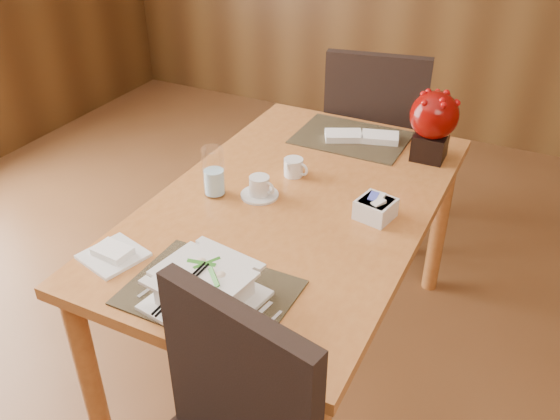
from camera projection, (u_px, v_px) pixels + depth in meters
The scene contains 12 objects.
dining_table at pixel (295, 223), 2.10m from camera, with size 0.90×1.50×0.75m.
placemat_near at pixel (210, 292), 1.63m from camera, with size 0.45×0.33×0.01m, color black.
placemat_far at pixel (351, 138), 2.46m from camera, with size 0.45×0.33×0.01m, color black.
soup_setting at pixel (205, 288), 1.56m from camera, with size 0.30×0.30×0.11m.
coffee_cup at pixel (259, 188), 2.05m from camera, with size 0.13×0.13×0.08m.
water_glass at pixel (214, 172), 2.03m from camera, with size 0.08×0.08×0.18m, color white.
creamer_jug at pixel (293, 167), 2.18m from camera, with size 0.09×0.09×0.07m, color silver, non-canonical shape.
sugar_caddy at pixel (376, 209), 1.93m from camera, with size 0.11×0.11×0.07m, color silver.
berry_decor at pixel (433, 122), 2.23m from camera, with size 0.18×0.18×0.27m.
napkins_far at pixel (364, 137), 2.43m from camera, with size 0.30×0.11×0.03m, color white, non-canonical shape.
bread_plate at pixel (113, 256), 1.76m from camera, with size 0.16×0.16×0.01m, color silver.
far_chair at pixel (375, 138), 2.86m from camera, with size 0.56×0.56×1.03m.
Camera 1 is at (0.73, -0.98, 1.82)m, focal length 38.00 mm.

